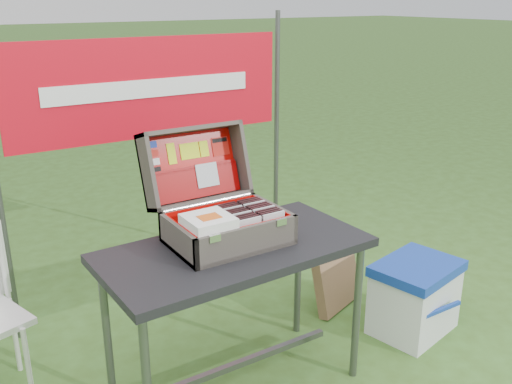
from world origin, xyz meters
TOP-DOWN VIEW (x-y plane):
  - table at (-0.06, 0.10)m, footprint 1.20×0.63m
  - table_top at (-0.06, 0.10)m, footprint 1.20×0.63m
  - table_leg_fr at (0.47, -0.14)m, footprint 0.04×0.04m
  - table_leg_bl at (-0.59, 0.33)m, footprint 0.04×0.04m
  - table_leg_br at (0.47, 0.33)m, footprint 0.04×0.04m
  - table_brace at (-0.06, 0.10)m, footprint 1.03×0.03m
  - suitcase at (-0.06, 0.20)m, footprint 0.50×0.52m
  - suitcase_base_bottom at (-0.06, 0.14)m, footprint 0.50×0.36m
  - suitcase_base_wall_front at (-0.06, -0.03)m, footprint 0.50×0.02m
  - suitcase_base_wall_back at (-0.06, 0.31)m, footprint 0.50×0.02m
  - suitcase_base_wall_left at (-0.31, 0.14)m, footprint 0.02×0.36m
  - suitcase_base_wall_right at (0.18, 0.14)m, footprint 0.02×0.36m
  - suitcase_liner_floor at (-0.06, 0.14)m, footprint 0.46×0.32m
  - suitcase_latch_left at (-0.23, -0.04)m, footprint 0.05×0.01m
  - suitcase_latch_right at (0.10, -0.04)m, footprint 0.05×0.01m
  - suitcase_hinge at (-0.06, 0.32)m, footprint 0.45×0.02m
  - suitcase_lid_back at (-0.06, 0.50)m, footprint 0.50×0.13m
  - suitcase_lid_rim_far at (-0.06, 0.49)m, footprint 0.50×0.13m
  - suitcase_lid_rim_near at (-0.06, 0.39)m, footprint 0.50×0.13m
  - suitcase_lid_rim_left at (-0.31, 0.44)m, footprint 0.02×0.24m
  - suitcase_lid_rim_right at (0.18, 0.44)m, footprint 0.02×0.24m
  - suitcase_lid_liner at (-0.06, 0.49)m, footprint 0.46×0.10m
  - suitcase_liner_wall_front at (-0.06, -0.01)m, footprint 0.46×0.01m
  - suitcase_liner_wall_back at (-0.06, 0.30)m, footprint 0.46×0.01m
  - suitcase_liner_wall_left at (-0.29, 0.14)m, footprint 0.01×0.32m
  - suitcase_liner_wall_right at (0.17, 0.14)m, footprint 0.01×0.32m
  - suitcase_lid_pocket at (-0.06, 0.44)m, footprint 0.44×0.07m
  - suitcase_pocket_edge at (-0.06, 0.46)m, footprint 0.43×0.03m
  - suitcase_pocket_cd at (-0.01, 0.43)m, footprint 0.11×0.04m
  - lid_sticker_cc_a at (-0.25, 0.52)m, footprint 0.05×0.01m
  - lid_sticker_cc_b at (-0.25, 0.51)m, footprint 0.05×0.01m
  - lid_sticker_cc_c at (-0.25, 0.49)m, footprint 0.05×0.01m
  - lid_sticker_cc_d at (-0.25, 0.48)m, footprint 0.05×0.01m
  - lid_card_neon_tall at (-0.16, 0.50)m, footprint 0.04×0.03m
  - lid_card_neon_main at (-0.06, 0.50)m, footprint 0.10×0.03m
  - lid_card_neon_small at (0.01, 0.50)m, footprint 0.05×0.03m
  - lid_sticker_band at (0.10, 0.50)m, footprint 0.09×0.03m
  - lid_sticker_band_bar at (0.10, 0.51)m, footprint 0.08×0.01m
  - cd_left_0 at (-0.03, 0.01)m, footprint 0.11×0.01m
  - cd_left_1 at (-0.03, 0.03)m, footprint 0.11×0.01m
  - cd_left_2 at (-0.03, 0.05)m, footprint 0.11×0.01m
  - cd_left_3 at (-0.03, 0.07)m, footprint 0.11×0.01m
  - cd_left_4 at (-0.03, 0.09)m, footprint 0.11×0.01m
  - cd_left_5 at (-0.03, 0.11)m, footprint 0.11×0.01m
  - cd_left_6 at (-0.03, 0.13)m, footprint 0.11×0.01m
  - cd_left_7 at (-0.03, 0.15)m, footprint 0.11×0.01m
  - cd_left_8 at (-0.03, 0.17)m, footprint 0.11×0.01m
  - cd_left_9 at (-0.03, 0.19)m, footprint 0.11×0.01m
  - cd_left_10 at (-0.03, 0.21)m, footprint 0.11×0.01m
  - cd_left_11 at (-0.03, 0.23)m, footprint 0.11×0.01m
  - cd_right_0 at (0.09, 0.01)m, footprint 0.11×0.01m
  - cd_right_1 at (0.09, 0.03)m, footprint 0.11×0.01m
  - cd_right_2 at (0.09, 0.05)m, footprint 0.11×0.01m
  - cd_right_3 at (0.09, 0.07)m, footprint 0.11×0.01m
  - cd_right_4 at (0.09, 0.09)m, footprint 0.11×0.01m
  - cd_right_5 at (0.09, 0.11)m, footprint 0.11×0.01m
  - cd_right_6 at (0.09, 0.13)m, footprint 0.11×0.01m
  - cd_right_7 at (0.09, 0.15)m, footprint 0.11×0.01m
  - cd_right_8 at (0.09, 0.17)m, footprint 0.11×0.01m
  - cd_right_9 at (0.09, 0.19)m, footprint 0.11×0.01m
  - cd_right_10 at (0.09, 0.21)m, footprint 0.11×0.01m
  - cd_right_11 at (0.09, 0.23)m, footprint 0.11×0.01m
  - songbook_0 at (-0.19, 0.08)m, footprint 0.19×0.19m
  - songbook_1 at (-0.19, 0.08)m, footprint 0.19×0.19m
  - songbook_2 at (-0.19, 0.08)m, footprint 0.19×0.19m
  - songbook_3 at (-0.19, 0.08)m, footprint 0.19×0.19m
  - songbook_4 at (-0.19, 0.08)m, footprint 0.19×0.19m
  - songbook_5 at (-0.19, 0.08)m, footprint 0.19×0.19m
  - songbook_6 at (-0.19, 0.08)m, footprint 0.19×0.19m
  - songbook_7 at (-0.19, 0.08)m, footprint 0.19×0.19m
  - songbook_graphic at (-0.19, 0.07)m, footprint 0.09×0.07m
  - cooler at (1.03, -0.01)m, footprint 0.53×0.45m
  - cooler_body at (1.03, -0.01)m, footprint 0.50×0.42m
  - cooler_lid at (1.03, -0.01)m, footprint 0.53×0.45m
  - cooler_handle at (1.03, -0.20)m, footprint 0.28×0.02m
  - chair_leg_fr at (-0.91, 0.49)m, footprint 0.02×0.02m
  - chair_leg_br at (-0.91, 0.79)m, footprint 0.02×0.02m
  - chair_upright_right at (-0.91, 0.81)m, footprint 0.02×0.02m
  - cardboard_box at (0.83, 0.43)m, footprint 0.41×0.26m
  - banner_post_right at (0.85, 1.10)m, footprint 0.03×0.03m
  - banner at (0.00, 1.09)m, footprint 1.60×0.02m
  - banner_text at (0.00, 1.08)m, footprint 1.20×0.00m

SIDE VIEW (x-z plane):
  - table_brace at x=-0.06m, z-range 0.10..0.14m
  - cooler_body at x=1.03m, z-range 0.00..0.35m
  - chair_leg_fr at x=-0.91m, z-range 0.00..0.40m
  - chair_leg_br at x=-0.91m, z-range 0.00..0.40m
  - cardboard_box at x=0.83m, z-range 0.00..0.41m
  - cooler at x=1.03m, z-range 0.00..0.41m
  - cooler_handle at x=1.03m, z-range 0.21..0.23m
  - table_leg_fr at x=0.47m, z-range 0.00..0.70m
  - table_leg_bl at x=-0.59m, z-range 0.00..0.70m
  - table_leg_br at x=0.47m, z-range 0.00..0.70m
  - table at x=-0.06m, z-range 0.00..0.74m
  - cooler_lid at x=1.03m, z-range 0.35..0.41m
  - chair_upright_right at x=-0.91m, z-range 0.40..0.78m
  - table_top at x=-0.06m, z-range 0.70..0.74m
  - suitcase_base_bottom at x=-0.06m, z-range 0.74..0.76m
  - suitcase_liner_floor at x=-0.06m, z-range 0.76..0.76m
  - suitcase_base_wall_front at x=-0.06m, z-range 0.74..0.87m
  - suitcase_base_wall_back at x=-0.06m, z-range 0.74..0.87m
  - suitcase_base_wall_left at x=-0.31m, z-range 0.74..0.87m
  - suitcase_base_wall_right at x=0.18m, z-range 0.74..0.87m
  - suitcase_liner_wall_front at x=-0.06m, z-range 0.76..0.87m
  - suitcase_liner_wall_back at x=-0.06m, z-range 0.76..0.87m
  - suitcase_liner_wall_left at x=-0.29m, z-range 0.76..0.87m
  - suitcase_liner_wall_right at x=0.17m, z-range 0.76..0.87m
  - cd_left_0 at x=-0.03m, z-range 0.76..0.89m
  - cd_left_1 at x=-0.03m, z-range 0.76..0.89m
  - cd_left_2 at x=-0.03m, z-range 0.76..0.89m
  - cd_left_3 at x=-0.03m, z-range 0.76..0.89m
  - cd_left_4 at x=-0.03m, z-range 0.76..0.89m
  - cd_left_5 at x=-0.03m, z-range 0.76..0.89m
  - cd_left_6 at x=-0.03m, z-range 0.76..0.89m
  - cd_left_7 at x=-0.03m, z-range 0.76..0.89m
  - cd_left_8 at x=-0.03m, z-range 0.76..0.89m
  - cd_left_9 at x=-0.03m, z-range 0.76..0.89m
  - cd_left_10 at x=-0.03m, z-range 0.76..0.89m
  - cd_left_11 at x=-0.03m, z-range 0.76..0.89m
  - cd_right_0 at x=0.09m, z-range 0.76..0.89m
  - cd_right_1 at x=0.09m, z-range 0.76..0.89m
  - cd_right_2 at x=0.09m, z-range 0.76..0.89m
  - cd_right_3 at x=0.09m, z-range 0.76..0.89m
  - cd_right_4 at x=0.09m, z-range 0.76..0.89m
  - cd_right_5 at x=0.09m, z-range 0.76..0.89m
  - cd_right_6 at x=0.09m, z-range 0.76..0.89m
  - cd_right_7 at x=0.09m, z-range 0.76..0.89m
  - cd_right_8 at x=0.09m, z-range 0.76..0.89m
  - cd_right_9 at x=0.09m, z-range 0.76..0.89m
  - cd_right_10 at x=0.09m, z-range 0.76..0.89m
  - cd_right_11 at x=0.09m, z-range 0.76..0.89m
  - banner_post_right at x=0.85m, z-range 0.00..1.70m
  - suitcase_lid_rim_near at x=-0.06m, z-range 0.83..0.89m
  - suitcase_latch_left at x=-0.23m, z-range 0.85..0.88m
  - suitcase_latch_right at x=0.10m, z-range 0.85..0.88m
  - suitcase_hinge at x=-0.06m, z-range 0.87..0.88m
  - songbook_0 at x=-0.19m, z-range 0.87..0.88m
  - songbook_1 at x=-0.19m, z-range 0.88..0.88m
  - songbook_2 at x=-0.19m, z-range 0.88..0.89m
  - songbook_3 at x=-0.19m, z-range 0.89..0.89m
  - songbook_4 at x=-0.19m, z-range 0.89..0.90m
  - songbook_5 at x=-0.19m, z-range 0.90..0.90m
  - songbook_6 at x=-0.19m, z-range 0.90..0.91m
  - songbook_7 at x=-0.19m, z-range 0.91..0.91m
  - songbook_graphic at x=-0.19m, z-range 0.91..0.92m
  - suitcase_lid_pocket at x=-0.06m, z-range 0.87..1.01m
  - suitcase at x=-0.06m, z-range 0.74..1.20m
  - suitcase_pocket_cd at x=-0.01m, z-range 0.91..1.03m
  - suitcase_lid_back at x=-0.06m, z-range 0.83..1.18m
  - suitcase_pocket_edge at x=-0.06m, z-range 1.00..1.02m
  - suitcase_lid_liner at x=-0.06m, z-range 0.86..1.16m
  - lid_sticker_cc_d at x=-0.25m, z-range 1.00..1.03m
  - suitcase_lid_rim_left at x=-0.31m, z-range 0.83..1.22m
  - suitcase_lid_rim_right at x=0.18m, z-range 0.83..1.22m
  - lid_sticker_cc_c at x=-0.25m, z-range 1.04..1.07m
  - lid_card_neon_tall at x=-0.16m, z-range 1.03..1.13m
  - lid_card_neon_main at x=-0.06m, z-range 1.04..1.12m
  - lid_card_neon_small at x=0.01m, z-range 1.04..1.12m
  - lid_sticker_band at x=0.10m, z-range 1.04..1.12m
  - lid_sticker_cc_b at x=-0.25m, z-range 1.08..1.11m
  - lid_sticker_band_bar at x=0.10m, z-range 1.10..1.12m
  - lid_sticker_cc_a at x=-0.25m, z-range 1.12..1.15m
  - suitcase_lid_rim_far at x=-0.06m, z-range 1.16..1.22m
  - banner at x=0.00m, z-range 1.02..1.58m
  - banner_text at x=0.00m, z-range 1.25..1.35m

